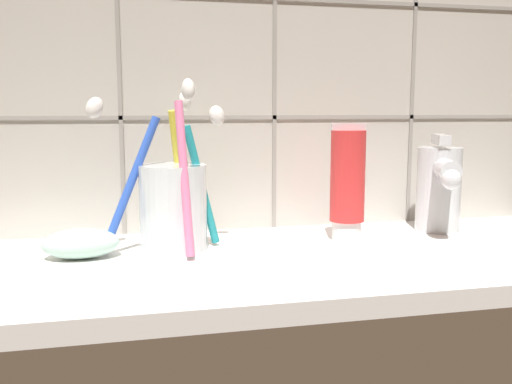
{
  "coord_description": "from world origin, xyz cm",
  "views": [
    {
      "loc": [
        -16.7,
        -56.69,
        17.35
      ],
      "look_at": [
        -3.25,
        2.04,
        8.55
      ],
      "focal_mm": 40.0,
      "sensor_mm": 36.0,
      "label": 1
    }
  ],
  "objects_px": {
    "toothbrush_cup": "(173,202)",
    "soap_bar": "(81,243)",
    "sink_faucet": "(440,185)",
    "toothpaste_tube": "(347,183)"
  },
  "relations": [
    {
      "from": "toothpaste_tube",
      "to": "soap_bar",
      "type": "relative_size",
      "value": 1.74
    },
    {
      "from": "toothpaste_tube",
      "to": "soap_bar",
      "type": "xyz_separation_m",
      "value": [
        -0.3,
        -0.02,
        -0.05
      ]
    },
    {
      "from": "toothbrush_cup",
      "to": "toothpaste_tube",
      "type": "xyz_separation_m",
      "value": [
        0.2,
        0.0,
        0.01
      ]
    },
    {
      "from": "toothbrush_cup",
      "to": "toothpaste_tube",
      "type": "height_order",
      "value": "toothbrush_cup"
    },
    {
      "from": "sink_faucet",
      "to": "soap_bar",
      "type": "bearing_deg",
      "value": -64.63
    },
    {
      "from": "sink_faucet",
      "to": "toothbrush_cup",
      "type": "bearing_deg",
      "value": -65.95
    },
    {
      "from": "toothbrush_cup",
      "to": "soap_bar",
      "type": "relative_size",
      "value": 2.35
    },
    {
      "from": "toothpaste_tube",
      "to": "soap_bar",
      "type": "distance_m",
      "value": 0.3
    },
    {
      "from": "toothbrush_cup",
      "to": "sink_faucet",
      "type": "bearing_deg",
      "value": 3.49
    },
    {
      "from": "toothbrush_cup",
      "to": "sink_faucet",
      "type": "relative_size",
      "value": 1.52
    }
  ]
}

